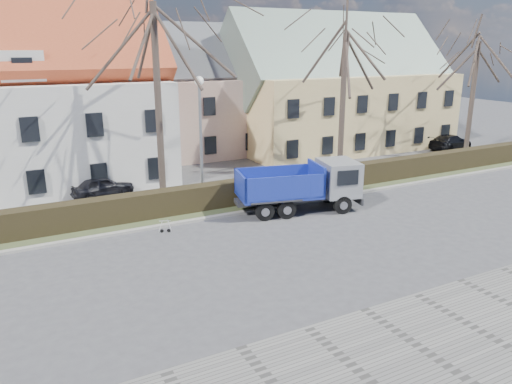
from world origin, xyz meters
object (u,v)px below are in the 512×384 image
streetlight (201,142)px  parked_car_a (102,186)px  dump_truck (295,187)px  cart_frame (161,226)px  parked_car_b (450,142)px

streetlight → parked_car_a: streetlight is taller
dump_truck → cart_frame: size_ratio=9.12×
streetlight → cart_frame: 5.51m
streetlight → dump_truck: bearing=-42.0°
dump_truck → parked_car_a: (-8.19, 7.42, -0.71)m
dump_truck → streetlight: bearing=151.2°
dump_truck → parked_car_a: 11.07m
parked_car_b → parked_car_a: bearing=80.4°
parked_car_a → parked_car_b: size_ratio=0.81×
parked_car_a → parked_car_b: 28.02m
streetlight → parked_car_b: bearing=9.9°
cart_frame → streetlight: bearing=42.9°
cart_frame → parked_car_b: 27.85m
parked_car_b → cart_frame: bearing=95.4°
parked_car_a → parked_car_b: parked_car_b is taller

